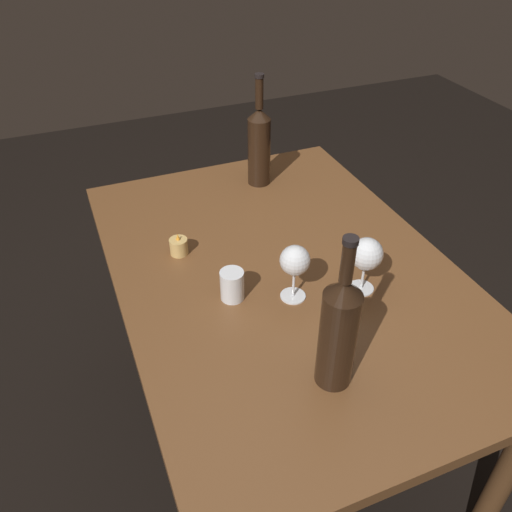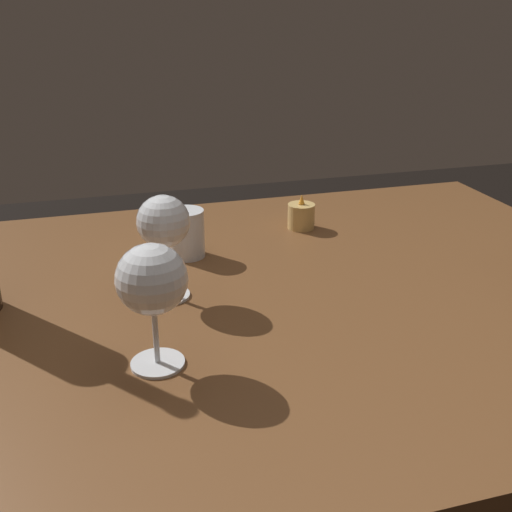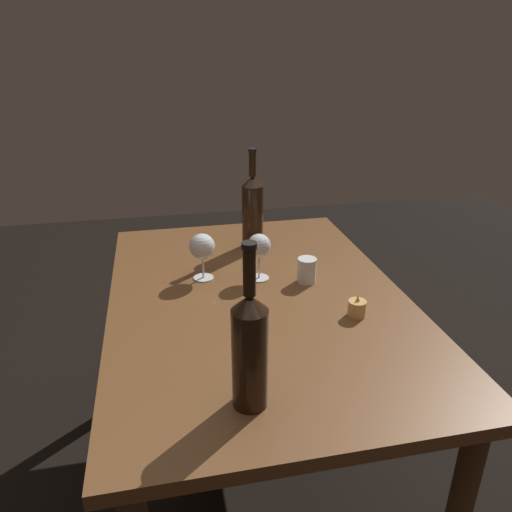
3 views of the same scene
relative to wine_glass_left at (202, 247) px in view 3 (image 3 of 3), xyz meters
The scene contains 8 objects.
ground_plane 0.88m from the wine_glass_left, 44.55° to the left, with size 6.00×6.00×0.00m, color black.
dining_table 0.30m from the wine_glass_left, 44.55° to the left, with size 1.30×0.90×0.74m.
wine_glass_left is the anchor object (origin of this frame).
wine_glass_right 0.18m from the wine_glass_left, 77.75° to the left, with size 0.08×0.08×0.16m.
wine_bottle 0.32m from the wine_glass_left, 137.64° to the left, with size 0.08×0.08×0.37m.
wine_bottle_second 0.63m from the wine_glass_left, ahead, with size 0.08×0.08×0.38m.
water_tumbler 0.35m from the wine_glass_left, 73.83° to the left, with size 0.06×0.06×0.08m.
votive_candle 0.53m from the wine_glass_left, 50.65° to the left, with size 0.05×0.05×0.07m.
Camera 3 is at (1.30, -0.28, 1.46)m, focal length 34.23 mm.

